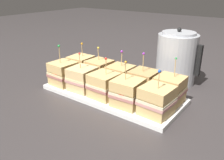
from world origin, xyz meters
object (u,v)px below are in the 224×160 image
object	(u,v)px
serving_platter	(112,94)
sandwich_back_left	(99,71)
sandwich_back_right	(143,83)
kettle_steel	(177,58)
sandwich_front_left	(82,79)
sandwich_front_right	(128,93)
sandwich_front_far_left	(63,73)
sandwich_front_center	(104,85)
sandwich_back_far_left	(81,66)
sandwich_back_center	(120,77)
sandwich_back_far_right	(169,90)
sandwich_front_far_right	(156,101)

from	to	relation	value
serving_platter	sandwich_back_left	bearing A→B (deg)	153.43
sandwich_back_right	kettle_steel	size ratio (longest dim) A/B	0.69
sandwich_front_left	sandwich_front_right	distance (m)	0.24
sandwich_front_far_left	sandwich_front_center	xyz separation A→B (m)	(0.24, 0.01, -0.00)
sandwich_front_center	kettle_steel	size ratio (longest dim) A/B	0.63
sandwich_front_center	kettle_steel	distance (m)	0.40
sandwich_back_right	serving_platter	bearing A→B (deg)	-153.59
sandwich_front_far_left	sandwich_front_center	size ratio (longest dim) A/B	1.10
sandwich_back_left	sandwich_back_right	bearing A→B (deg)	0.08
sandwich_front_far_left	sandwich_back_far_left	size ratio (longest dim) A/B	1.09
sandwich_front_right	sandwich_back_far_left	bearing A→B (deg)	161.40
sandwich_front_left	sandwich_back_center	xyz separation A→B (m)	(0.12, 0.12, 0.00)
sandwich_front_left	sandwich_front_center	bearing A→B (deg)	0.37
sandwich_back_center	sandwich_back_far_right	xyz separation A→B (m)	(0.24, -0.00, 0.00)
serving_platter	sandwich_front_center	xyz separation A→B (m)	(0.00, -0.06, 0.06)
sandwich_front_far_left	serving_platter	bearing A→B (deg)	14.72
sandwich_back_center	sandwich_back_right	distance (m)	0.12
sandwich_front_far_left	sandwich_front_right	world-z (taller)	sandwich_front_far_left
sandwich_front_center	sandwich_front_far_left	bearing A→B (deg)	-178.47
sandwich_front_far_left	sandwich_front_right	xyz separation A→B (m)	(0.36, 0.00, -0.00)
kettle_steel	sandwich_back_far_left	bearing A→B (deg)	-147.55
sandwich_back_far_left	sandwich_front_center	bearing A→B (deg)	-25.79
serving_platter	sandwich_front_right	distance (m)	0.15
sandwich_front_far_left	sandwich_back_right	xyz separation A→B (m)	(0.36, 0.12, -0.00)
sandwich_front_far_left	sandwich_back_center	bearing A→B (deg)	27.88
sandwich_front_far_right	kettle_steel	world-z (taller)	kettle_steel
sandwich_front_left	sandwich_back_far_left	size ratio (longest dim) A/B	0.99
sandwich_front_left	sandwich_front_far_right	bearing A→B (deg)	0.09
sandwich_front_right	kettle_steel	xyz separation A→B (m)	(0.04, 0.37, 0.05)
sandwich_front_center	sandwich_front_far_right	distance (m)	0.24
sandwich_front_center	sandwich_front_far_right	xyz separation A→B (m)	(0.24, -0.00, 0.00)
sandwich_back_left	serving_platter	bearing A→B (deg)	-26.57
sandwich_front_far_left	sandwich_back_far_right	size ratio (longest dim) A/B	1.03
sandwich_back_far_left	sandwich_back_left	size ratio (longest dim) A/B	1.03
serving_platter	sandwich_front_far_left	size ratio (longest dim) A/B	3.22
sandwich_front_left	sandwich_back_left	xyz separation A→B (m)	(0.00, 0.12, 0.00)
sandwich_front_left	kettle_steel	size ratio (longest dim) A/B	0.63
sandwich_front_far_left	sandwich_front_left	distance (m)	0.12
kettle_steel	sandwich_front_right	bearing A→B (deg)	-95.84
sandwich_back_far_left	sandwich_back_left	bearing A→B (deg)	-0.21
kettle_steel	sandwich_back_far_right	bearing A→B (deg)	-72.38
serving_platter	sandwich_front_left	xyz separation A→B (m)	(-0.12, -0.06, 0.06)
sandwich_front_far_left	sandwich_back_left	xyz separation A→B (m)	(0.12, 0.12, -0.00)
sandwich_front_far_right	sandwich_back_far_right	xyz separation A→B (m)	(-0.00, 0.12, -0.00)
sandwich_front_far_left	sandwich_back_right	size ratio (longest dim) A/B	1.02
sandwich_back_far_left	sandwich_back_left	world-z (taller)	sandwich_back_far_left
sandwich_back_far_right	serving_platter	bearing A→B (deg)	-165.51
serving_platter	kettle_steel	size ratio (longest dim) A/B	2.25
sandwich_back_far_left	sandwich_back_center	size ratio (longest dim) A/B	1.01
sandwich_back_left	sandwich_front_far_right	bearing A→B (deg)	-17.90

